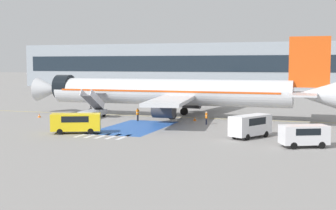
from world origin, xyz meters
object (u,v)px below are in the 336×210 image
at_px(service_van_1, 250,124).
at_px(ground_crew_0, 138,113).
at_px(service_van_0, 76,122).
at_px(fuel_tanker, 251,95).
at_px(traffic_cone_0, 39,115).
at_px(airliner, 172,92).
at_px(service_van_2, 304,134).
at_px(traffic_cone_1, 195,119).
at_px(ground_crew_1, 206,117).
at_px(terminal_building, 216,66).
at_px(boarding_stairs_forward, 93,111).

bearing_deg(service_van_1, ground_crew_0, 178.50).
height_order(service_van_0, service_van_1, service_van_1).
relative_size(fuel_tanker, traffic_cone_0, 20.26).
height_order(airliner, service_van_1, airliner).
distance_m(airliner, traffic_cone_0, 19.20).
relative_size(service_van_2, traffic_cone_1, 8.97).
xyz_separation_m(airliner, service_van_0, (-4.93, -18.50, -2.28)).
bearing_deg(traffic_cone_0, service_van_2, -19.20).
height_order(ground_crew_1, terminal_building, terminal_building).
height_order(boarding_stairs_forward, traffic_cone_0, boarding_stairs_forward).
height_order(ground_crew_0, traffic_cone_0, ground_crew_0).
bearing_deg(service_van_0, traffic_cone_0, 23.09).
distance_m(airliner, terminal_building, 81.35).
relative_size(airliner, traffic_cone_1, 86.21).
distance_m(service_van_0, traffic_cone_1, 17.83).
height_order(service_van_1, ground_crew_1, service_van_1).
distance_m(service_van_1, service_van_2, 6.78).
distance_m(service_van_1, traffic_cone_1, 15.33).
relative_size(boarding_stairs_forward, service_van_2, 1.13).
bearing_deg(boarding_stairs_forward, ground_crew_0, -11.93).
bearing_deg(service_van_0, ground_crew_0, -33.72).
height_order(airliner, fuel_tanker, airliner).
distance_m(ground_crew_0, ground_crew_1, 9.58).
bearing_deg(traffic_cone_1, airliner, 142.78).
height_order(service_van_0, traffic_cone_1, service_van_0).
bearing_deg(airliner, service_van_1, -139.02).
height_order(service_van_1, terminal_building, terminal_building).
bearing_deg(ground_crew_0, traffic_cone_0, 107.03).
relative_size(airliner, terminal_building, 0.34).
height_order(airliner, terminal_building, terminal_building).
relative_size(traffic_cone_0, terminal_building, 0.00).
relative_size(service_van_0, terminal_building, 0.04).
bearing_deg(boarding_stairs_forward, service_van_0, -69.72).
bearing_deg(ground_crew_1, boarding_stairs_forward, -101.39).
bearing_deg(boarding_stairs_forward, airliner, 23.15).
bearing_deg(fuel_tanker, service_van_0, -16.83).
bearing_deg(traffic_cone_1, terminal_building, 100.99).
height_order(boarding_stairs_forward, ground_crew_0, boarding_stairs_forward).
relative_size(airliner, boarding_stairs_forward, 8.52).
bearing_deg(terminal_building, ground_crew_0, -83.99).
height_order(service_van_1, service_van_2, service_van_1).
xyz_separation_m(service_van_0, ground_crew_0, (2.15, 12.50, -0.29)).
xyz_separation_m(service_van_2, terminal_building, (-31.06, 99.84, 5.78)).
bearing_deg(traffic_cone_1, traffic_cone_0, -171.63).
height_order(traffic_cone_1, terminal_building, terminal_building).
bearing_deg(service_van_2, service_van_0, 61.85).
bearing_deg(service_van_1, service_van_0, -142.35).
distance_m(service_van_2, traffic_cone_1, 21.89).
xyz_separation_m(service_van_2, traffic_cone_1, (-14.80, 16.10, -0.96)).
bearing_deg(boarding_stairs_forward, ground_crew_1, -7.45).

